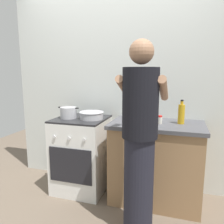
# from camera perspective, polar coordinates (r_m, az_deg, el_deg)

# --- Properties ---
(ground) EXTENTS (6.00, 6.00, 0.00)m
(ground) POSITION_cam_1_polar(r_m,az_deg,el_deg) (2.76, -1.85, -21.27)
(ground) COLOR #6B5B4C
(back_wall) EXTENTS (3.20, 0.10, 2.50)m
(back_wall) POSITION_cam_1_polar(r_m,az_deg,el_deg) (2.79, 5.27, 6.21)
(back_wall) COLOR silver
(back_wall) RESTS_ON ground
(countertop) EXTENTS (1.00, 0.60, 0.90)m
(countertop) POSITION_cam_1_polar(r_m,az_deg,el_deg) (2.58, 11.12, -12.52)
(countertop) COLOR #99724C
(countertop) RESTS_ON ground
(stove_range) EXTENTS (0.60, 0.62, 0.90)m
(stove_range) POSITION_cam_1_polar(r_m,az_deg,el_deg) (2.81, -7.79, -10.60)
(stove_range) COLOR white
(stove_range) RESTS_ON ground
(pot) EXTENTS (0.26, 0.20, 0.13)m
(pot) POSITION_cam_1_polar(r_m,az_deg,el_deg) (2.70, -11.12, -0.16)
(pot) COLOR #B2B2B7
(pot) RESTS_ON stove_range
(mixing_bowl) EXTENTS (0.29, 0.29, 0.09)m
(mixing_bowl) POSITION_cam_1_polar(r_m,az_deg,el_deg) (2.61, -5.31, -0.75)
(mixing_bowl) COLOR #B7B7BC
(mixing_bowl) RESTS_ON stove_range
(utensil_crock) EXTENTS (0.10, 0.10, 0.33)m
(utensil_crock) POSITION_cam_1_polar(r_m,az_deg,el_deg) (2.63, 7.76, 0.41)
(utensil_crock) COLOR silver
(utensil_crock) RESTS_ON countertop
(spice_bottle) EXTENTS (0.04, 0.04, 0.09)m
(spice_bottle) POSITION_cam_1_polar(r_m,az_deg,el_deg) (2.40, 12.24, -1.97)
(spice_bottle) COLOR silver
(spice_bottle) RESTS_ON countertop
(oil_bottle) EXTENTS (0.07, 0.07, 0.26)m
(oil_bottle) POSITION_cam_1_polar(r_m,az_deg,el_deg) (2.46, 17.38, -0.41)
(oil_bottle) COLOR gold
(oil_bottle) RESTS_ON countertop
(person) EXTENTS (0.41, 0.50, 1.70)m
(person) POSITION_cam_1_polar(r_m,az_deg,el_deg) (1.92, 7.11, -7.53)
(person) COLOR black
(person) RESTS_ON ground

